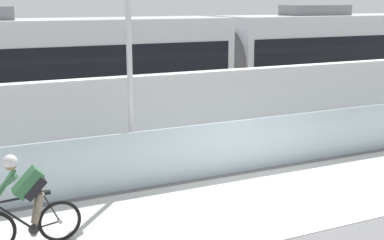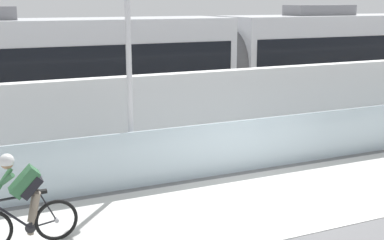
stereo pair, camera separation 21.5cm
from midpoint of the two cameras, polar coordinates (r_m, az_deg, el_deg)
ground_plane at (r=10.89m, az=10.63°, el=-8.48°), size 200.00×200.00×0.00m
bike_path_deck at (r=10.89m, az=10.63°, el=-8.45°), size 32.00×3.20×0.01m
glass_parapet at (r=12.17m, az=5.77°, el=-2.92°), size 32.00×0.05×1.25m
concrete_barrier_wall at (r=13.59m, az=2.00°, el=0.84°), size 32.00×0.36×2.17m
tram_rail_near at (r=16.04m, az=-1.98°, el=-1.24°), size 32.00×0.08×0.01m
tram_rail_far at (r=17.34m, az=-3.81°, el=-0.17°), size 32.00×0.08×0.01m
tram at (r=17.28m, az=3.94°, el=6.15°), size 22.56×2.54×3.81m
cyclist_on_bike at (r=8.86m, az=-17.54°, el=-8.56°), size 1.77×0.58×1.61m
lamp_post_antenna at (r=10.94m, az=-6.50°, el=9.49°), size 0.28×0.28×5.20m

